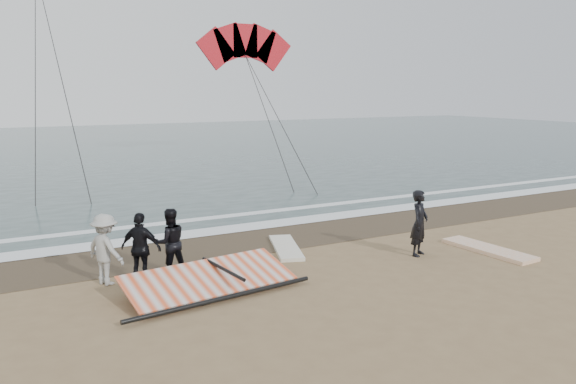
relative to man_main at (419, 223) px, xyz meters
name	(u,v)px	position (x,y,z in m)	size (l,w,h in m)	color
ground	(372,283)	(-2.32, -1.17, -0.85)	(120.00, 120.00, 0.00)	#8C704C
sea	(101,148)	(-2.32, 31.83, -0.84)	(120.00, 54.00, 0.02)	#233838
wet_sand	(279,236)	(-2.32, 3.33, -0.84)	(120.00, 2.80, 0.01)	#4C3D2B
foam_near	(258,225)	(-2.32, 4.73, -0.82)	(120.00, 0.90, 0.01)	white
foam_far	(237,215)	(-2.32, 6.43, -0.82)	(120.00, 0.45, 0.01)	white
man_main	(419,223)	(0.00, 0.00, 0.00)	(0.62, 0.41, 1.70)	black
board_white	(488,249)	(1.86, -0.61, -0.80)	(0.71, 2.55, 0.10)	white
board_cream	(286,247)	(-2.75, 2.08, -0.80)	(0.62, 2.31, 0.10)	silver
trio_cluster	(136,247)	(-6.85, 1.43, -0.06)	(2.29, 1.33, 1.58)	black
sail_rig	(205,281)	(-5.72, 0.18, -0.65)	(4.13, 2.11, 0.49)	black
kite_red	(245,50)	(4.69, 21.37, 5.72)	(6.82, 6.68, 14.79)	red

